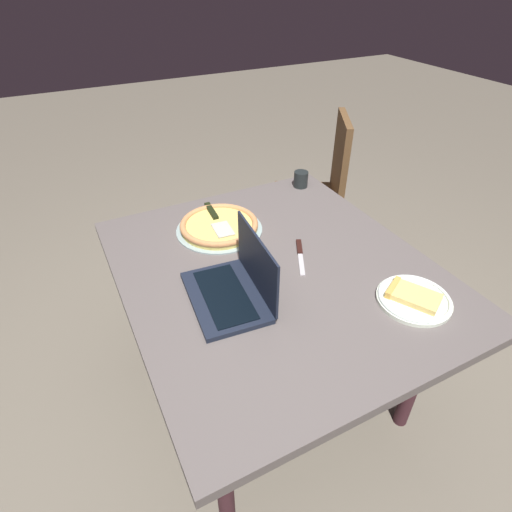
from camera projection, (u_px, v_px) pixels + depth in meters
ground_plane at (272, 385)px, 1.93m from camera, size 12.00×12.00×0.00m
dining_table at (276, 283)px, 1.56m from camera, size 1.25×1.10×0.70m
laptop at (235, 286)px, 1.36m from camera, size 0.36×0.26×0.22m
pizza_plate at (414, 298)px, 1.36m from camera, size 0.24×0.24×0.04m
pizza_tray at (219, 226)px, 1.71m from camera, size 0.36×0.36×0.04m
table_knife at (300, 253)px, 1.58m from camera, size 0.20×0.12×0.01m
drink_cup at (301, 179)px, 2.03m from camera, size 0.07×0.07×0.08m
chair_near at (320, 187)px, 2.42m from camera, size 0.52×0.52×0.94m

